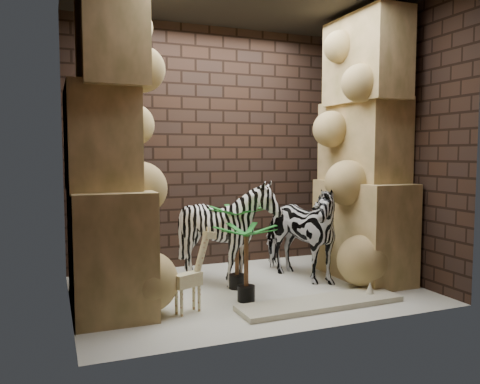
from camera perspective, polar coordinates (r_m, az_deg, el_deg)
name	(u,v)px	position (r m, az deg, el deg)	size (l,w,h in m)	color
floor	(248,290)	(5.11, 0.95, -11.56)	(3.50, 3.50, 0.00)	beige
wall_back	(210,147)	(6.07, -3.60, 5.35)	(3.50, 3.50, 0.00)	black
wall_front	(310,144)	(3.78, 8.33, 5.73)	(3.50, 3.50, 0.00)	black
wall_left	(66,145)	(4.53, -20.03, 5.32)	(3.00, 3.00, 0.00)	black
wall_right	(388,147)	(5.81, 17.19, 5.19)	(3.00, 3.00, 0.00)	black
rock_pillar_left	(107,145)	(4.55, -15.60, 5.42)	(0.68, 1.30, 3.00)	#E3B97C
rock_pillar_right	(364,146)	(5.60, 14.55, 5.27)	(0.58, 1.25, 3.00)	#E3B97C
zebra_right	(297,224)	(5.42, 6.80, -3.81)	(0.58, 1.07, 1.26)	white
zebra_left	(227,238)	(5.16, -1.60, -5.45)	(0.93, 1.15, 1.04)	white
giraffe_toy	(188,271)	(4.32, -6.26, -9.31)	(0.39, 0.13, 0.77)	beige
palm_front	(237,247)	(5.05, -0.36, -6.55)	(0.36, 0.36, 0.89)	#176F18
palm_back	(246,263)	(4.64, 0.74, -8.44)	(0.36, 0.36, 0.75)	#176F18
surfboard	(321,303)	(4.66, 9.58, -12.92)	(1.62, 0.40, 0.05)	beige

